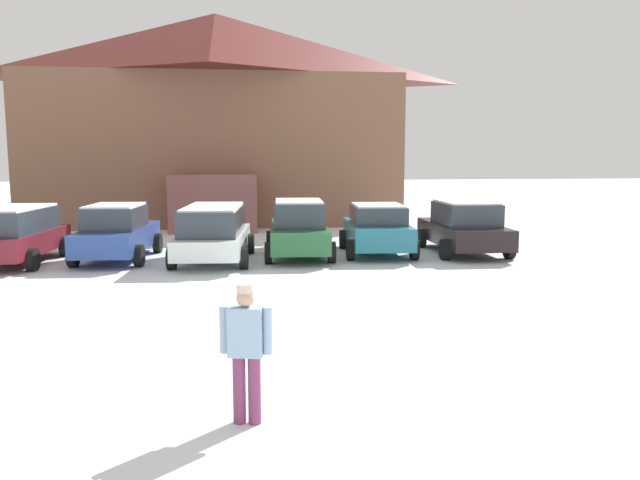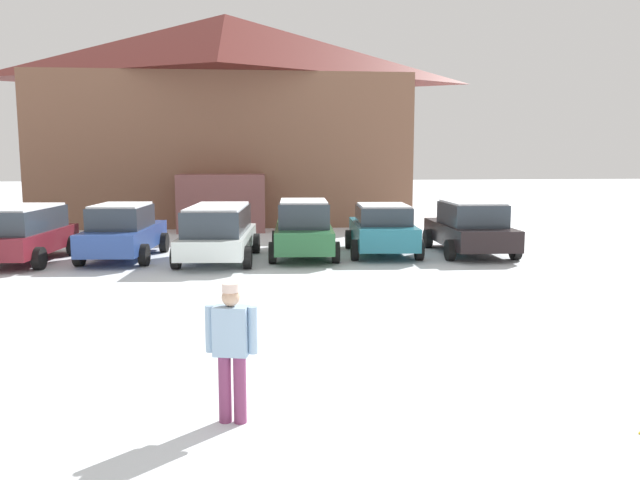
% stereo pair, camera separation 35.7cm
% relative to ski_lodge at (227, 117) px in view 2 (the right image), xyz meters
% --- Properties ---
extents(ski_lodge, '(17.58, 10.80, 9.98)m').
position_rel_ski_lodge_xyz_m(ski_lodge, '(0.00, 0.00, 0.00)').
color(ski_lodge, brown).
rests_on(ski_lodge, ground).
extents(parked_maroon_van, '(2.37, 4.30, 1.68)m').
position_rel_ski_lodge_xyz_m(parked_maroon_van, '(-5.62, -12.37, -4.16)').
color(parked_maroon_van, maroon).
rests_on(parked_maroon_van, ground).
extents(parked_blue_hatchback, '(2.34, 4.39, 1.70)m').
position_rel_ski_lodge_xyz_m(parked_blue_hatchback, '(-2.81, -12.06, -4.21)').
color(parked_blue_hatchback, '#2C4996').
rests_on(parked_blue_hatchback, ground).
extents(parked_white_suv, '(2.54, 4.87, 1.68)m').
position_rel_ski_lodge_xyz_m(parked_white_suv, '(0.10, -12.71, -4.16)').
color(parked_white_suv, white).
rests_on(parked_white_suv, ground).
extents(parked_green_coupe, '(2.34, 4.72, 1.78)m').
position_rel_ski_lodge_xyz_m(parked_green_coupe, '(2.72, -12.12, -4.18)').
color(parked_green_coupe, '#286438').
rests_on(parked_green_coupe, ground).
extents(parked_teal_hatchback, '(2.44, 4.17, 1.63)m').
position_rel_ski_lodge_xyz_m(parked_teal_hatchback, '(5.27, -12.04, -4.24)').
color(parked_teal_hatchback, teal).
rests_on(parked_teal_hatchback, ground).
extents(parked_black_sedan, '(2.38, 4.49, 1.71)m').
position_rel_ski_lodge_xyz_m(parked_black_sedan, '(8.11, -12.24, -4.21)').
color(parked_black_sedan, black).
rests_on(parked_black_sedan, ground).
extents(skier_adult_in_blue_parka, '(0.61, 0.33, 1.67)m').
position_rel_ski_lodge_xyz_m(skier_adult_in_blue_parka, '(0.80, -24.46, -4.12)').
color(skier_adult_in_blue_parka, '#7B365F').
rests_on(skier_adult_in_blue_parka, ground).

